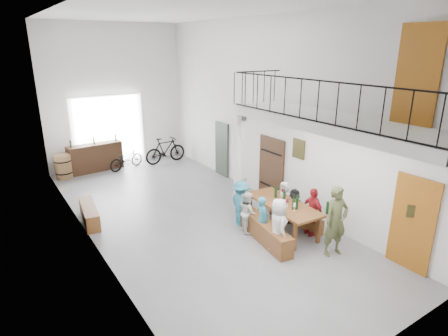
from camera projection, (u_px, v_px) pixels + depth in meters
floor at (191, 216)px, 10.73m from camera, size 12.00×12.00×0.00m
room_walls at (187, 90)px, 9.62m from camera, size 12.00×12.00×12.00m
gateway_portal at (109, 132)px, 14.79m from camera, size 2.80×0.08×2.80m
right_wall_decor at (310, 158)px, 10.12m from camera, size 0.07×8.28×5.07m
balcony at (332, 125)px, 8.36m from camera, size 1.52×5.62×4.00m
tasting_table at (283, 206)px, 9.65m from camera, size 1.05×2.27×0.79m
bench_inner at (263, 230)px, 9.36m from camera, size 0.70×2.26×0.51m
bench_wall at (296, 217)px, 10.21m from camera, size 0.24×1.77×0.41m
tableware at (288, 199)px, 9.53m from camera, size 0.48×0.97×0.35m
side_bench at (89, 213)px, 10.34m from camera, size 0.56×1.67×0.46m
oak_barrel at (63, 167)px, 13.65m from camera, size 0.60×0.60×0.89m
serving_counter at (96, 157)px, 14.47m from camera, size 2.06×0.75×1.07m
counter_bottles at (94, 140)px, 14.24m from camera, size 1.78×0.18×0.28m
guest_left_a at (278, 226)px, 8.70m from camera, size 0.62×0.76×1.33m
guest_left_b at (262, 218)px, 9.25m from camera, size 0.36×0.47×1.16m
guest_left_c at (248, 212)px, 9.69m from camera, size 0.59×0.65×1.09m
guest_left_d at (240, 203)px, 10.03m from camera, size 0.60×0.88×1.25m
guest_right_a at (312, 211)px, 9.53m from camera, size 0.38×0.77×1.26m
guest_right_b at (294, 207)px, 10.08m from camera, size 0.68×0.99×1.03m
guest_right_c at (284, 199)px, 10.57m from camera, size 0.45×0.57×1.03m
host_standing at (336, 221)px, 8.53m from camera, size 0.68×0.51×1.69m
potted_plant at (241, 183)px, 12.69m from camera, size 0.37×0.32×0.41m
bicycle_near at (126, 159)px, 14.69m from camera, size 1.64×1.03×0.81m
bicycle_far at (165, 150)px, 15.42m from camera, size 1.80×0.58×1.07m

